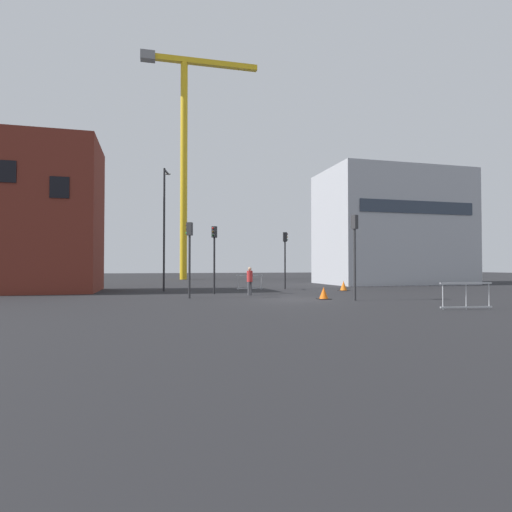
# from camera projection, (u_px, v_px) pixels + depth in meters

# --- Properties ---
(ground) EXTENTS (160.00, 160.00, 0.00)m
(ground) POSITION_uv_depth(u_px,v_px,m) (293.00, 299.00, 21.55)
(ground) COLOR black
(brick_building) EXTENTS (9.64, 6.31, 10.04)m
(brick_building) POSITION_uv_depth(u_px,v_px,m) (22.00, 216.00, 27.24)
(brick_building) COLOR maroon
(brick_building) RESTS_ON ground
(office_block) EXTENTS (13.39, 8.27, 10.79)m
(office_block) POSITION_uv_depth(u_px,v_px,m) (392.00, 228.00, 40.27)
(office_block) COLOR #A8AAB2
(office_block) RESTS_ON ground
(construction_crane) EXTENTS (15.04, 1.23, 28.72)m
(construction_crane) POSITION_uv_depth(u_px,v_px,m) (186.00, 138.00, 53.12)
(construction_crane) COLOR gold
(construction_crane) RESTS_ON ground
(streetlamp_tall) EXTENTS (0.58, 1.39, 8.43)m
(streetlamp_tall) POSITION_uv_depth(u_px,v_px,m) (165.00, 221.00, 28.48)
(streetlamp_tall) COLOR #232326
(streetlamp_tall) RESTS_ON ground
(traffic_light_island) EXTENTS (0.37, 0.37, 4.18)m
(traffic_light_island) POSITION_uv_depth(u_px,v_px,m) (214.00, 249.00, 25.55)
(traffic_light_island) COLOR #232326
(traffic_light_island) RESTS_ON ground
(traffic_light_median) EXTENTS (0.38, 0.28, 4.26)m
(traffic_light_median) POSITION_uv_depth(u_px,v_px,m) (285.00, 251.00, 31.21)
(traffic_light_median) COLOR #232326
(traffic_light_median) RESTS_ON ground
(traffic_light_near) EXTENTS (0.39, 0.35, 4.08)m
(traffic_light_near) POSITION_uv_depth(u_px,v_px,m) (189.00, 247.00, 22.30)
(traffic_light_near) COLOR #2D2D30
(traffic_light_near) RESTS_ON ground
(traffic_light_corner) EXTENTS (0.33, 0.39, 4.30)m
(traffic_light_corner) POSITION_uv_depth(u_px,v_px,m) (355.00, 243.00, 20.89)
(traffic_light_corner) COLOR #2D2D30
(traffic_light_corner) RESTS_ON ground
(pedestrian_walking) EXTENTS (0.34, 0.34, 1.66)m
(pedestrian_walking) POSITION_uv_depth(u_px,v_px,m) (250.00, 279.00, 24.53)
(pedestrian_walking) COLOR #4C4C51
(pedestrian_walking) RESTS_ON ground
(safety_barrier_right_run) EXTENTS (2.18, 0.33, 1.08)m
(safety_barrier_right_run) POSITION_uv_depth(u_px,v_px,m) (466.00, 295.00, 16.48)
(safety_barrier_right_run) COLOR #B2B5BA
(safety_barrier_right_run) RESTS_ON ground
(safety_barrier_rear) EXTENTS (1.98, 0.24, 1.08)m
(safety_barrier_rear) POSITION_uv_depth(u_px,v_px,m) (250.00, 282.00, 30.21)
(safety_barrier_rear) COLOR #B2B5BA
(safety_barrier_rear) RESTS_ON ground
(traffic_cone_by_barrier) EXTENTS (0.66, 0.66, 0.67)m
(traffic_cone_by_barrier) POSITION_uv_depth(u_px,v_px,m) (344.00, 286.00, 28.97)
(traffic_cone_by_barrier) COLOR black
(traffic_cone_by_barrier) RESTS_ON ground
(traffic_cone_orange) EXTENTS (0.63, 0.63, 0.64)m
(traffic_cone_orange) POSITION_uv_depth(u_px,v_px,m) (324.00, 293.00, 21.61)
(traffic_cone_orange) COLOR black
(traffic_cone_orange) RESTS_ON ground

